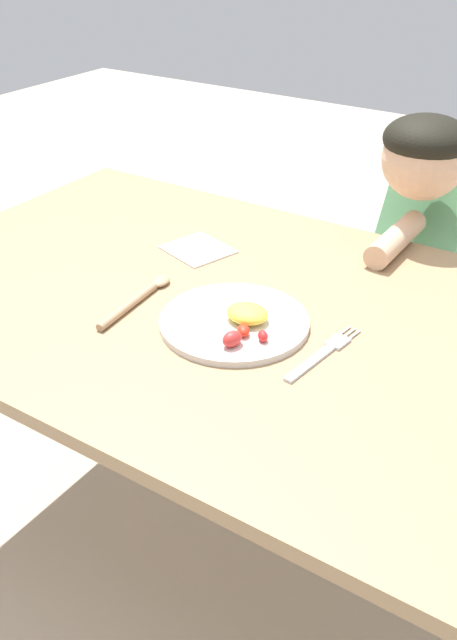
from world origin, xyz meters
The scene contains 7 objects.
ground_plane centered at (0.00, 0.00, 0.00)m, with size 8.00×8.00×0.00m, color #B7A892.
dining_table centered at (0.00, 0.00, 0.61)m, with size 1.41×0.89×0.70m.
plate centered at (0.06, -0.07, 0.71)m, with size 0.27×0.27×0.04m.
fork centered at (0.24, -0.06, 0.71)m, with size 0.05×0.21×0.01m.
spoon centered at (-0.14, -0.09, 0.71)m, with size 0.04×0.22×0.02m.
person centered at (0.18, 0.58, 0.56)m, with size 0.21×0.44×0.97m.
napkin centered at (-0.18, 0.15, 0.70)m, with size 0.13×0.12×0.00m, color white.
Camera 1 is at (0.63, -0.96, 1.37)m, focal length 38.95 mm.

